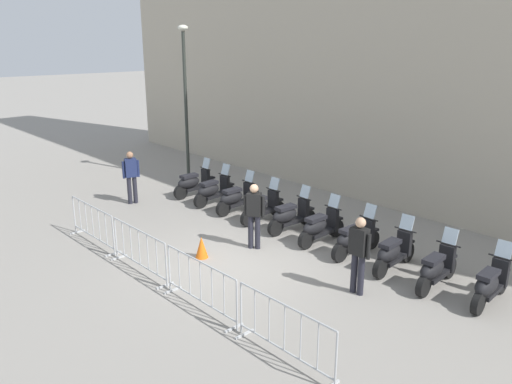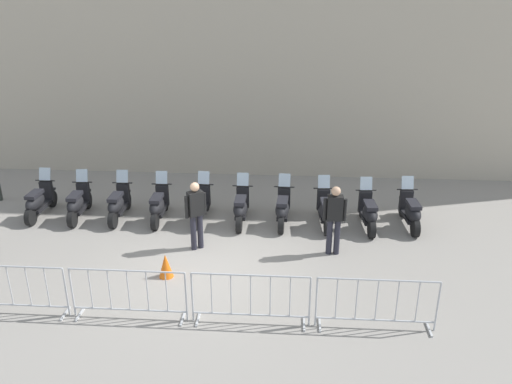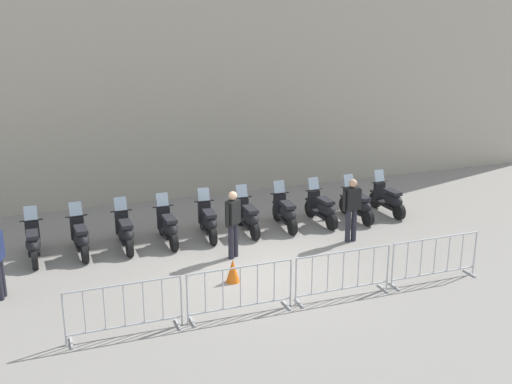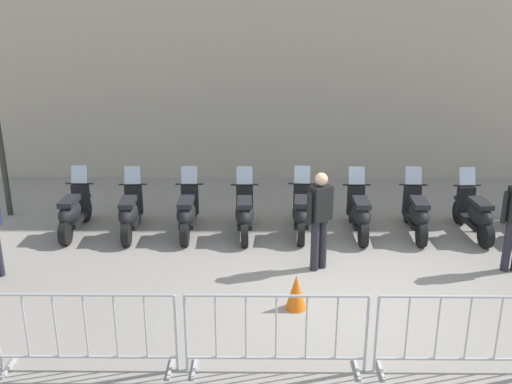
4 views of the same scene
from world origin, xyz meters
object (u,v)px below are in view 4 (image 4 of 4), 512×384
motorcycle_4 (301,212)px  motorcycle_5 (359,214)px  motorcycle_1 (130,213)px  traffic_cone (296,292)px  barrier_segment_1 (276,334)px  barrier_segment_2 (467,335)px  motorcycle_0 (73,212)px  motorcycle_2 (187,213)px  motorcycle_7 (475,214)px  officer_near_row_end (320,216)px  barrier_segment_0 (86,333)px  motorcycle_6 (417,213)px  motorcycle_3 (245,213)px

motorcycle_4 → motorcycle_5: same height
motorcycle_1 → traffic_cone: 4.19m
motorcycle_1 → barrier_segment_1: 5.16m
motorcycle_4 → barrier_segment_1: size_ratio=0.77×
barrier_segment_2 → motorcycle_0: bearing=153.4°
motorcycle_4 → traffic_cone: (0.18, -2.91, -0.18)m
motorcycle_2 → motorcycle_7: same height
motorcycle_5 → barrier_segment_1: 4.72m
officer_near_row_end → traffic_cone: 1.59m
motorcycle_1 → officer_near_row_end: bearing=-13.9°
motorcycle_5 → motorcycle_2: bearing=-171.4°
motorcycle_2 → traffic_cone: size_ratio=3.13×
motorcycle_0 → barrier_segment_0: size_ratio=0.77×
motorcycle_2 → motorcycle_6: size_ratio=1.00×
motorcycle_5 → barrier_segment_2: size_ratio=0.77×
barrier_segment_0 → officer_near_row_end: (2.67, 3.33, 0.45)m
motorcycle_7 → motorcycle_6: bearing=-172.9°
motorcycle_2 → barrier_segment_1: 4.68m
motorcycle_0 → traffic_cone: motorcycle_0 is taller
barrier_segment_2 → officer_near_row_end: (-1.96, 2.62, 0.45)m
motorcycle_6 → officer_near_row_end: bearing=-135.0°
officer_near_row_end → motorcycle_6: bearing=45.0°
motorcycle_5 → motorcycle_7: 2.25m
motorcycle_0 → motorcycle_4: (4.43, 0.71, 0.00)m
barrier_segment_1 → motorcycle_6: bearing=65.7°
motorcycle_1 → motorcycle_2: size_ratio=1.00×
motorcycle_1 → barrier_segment_1: (3.38, -3.90, 0.07)m
motorcycle_7 → barrier_segment_0: motorcycle_7 is taller
motorcycle_0 → officer_near_row_end: bearing=-9.3°
motorcycle_1 → officer_near_row_end: 3.88m
motorcycle_6 → traffic_cone: motorcycle_6 is taller
barrier_segment_2 → traffic_cone: size_ratio=4.06×
motorcycle_1 → motorcycle_4: same height
motorcycle_3 → motorcycle_6: (3.32, 0.53, 0.00)m
barrier_segment_0 → barrier_segment_2: (4.63, 0.71, 0.00)m
motorcycle_0 → motorcycle_7: same height
motorcycle_4 → motorcycle_5: size_ratio=1.00×
motorcycle_2 → motorcycle_5: size_ratio=1.00×
motorcycle_0 → barrier_segment_2: motorcycle_0 is taller
motorcycle_3 → motorcycle_4: 1.12m
motorcycle_3 → barrier_segment_0: size_ratio=0.77×
motorcycle_2 → barrier_segment_0: 4.45m
motorcycle_1 → motorcycle_5: size_ratio=0.99×
motorcycle_0 → motorcycle_3: bearing=8.1°
motorcycle_2 → officer_near_row_end: (2.63, -1.11, 0.53)m
barrier_segment_1 → officer_near_row_end: (0.35, 2.98, 0.45)m
motorcycle_3 → motorcycle_4: (1.09, 0.23, 0.00)m
motorcycle_2 → officer_near_row_end: officer_near_row_end is taller
motorcycle_5 → motorcycle_7: size_ratio=1.01×
motorcycle_2 → barrier_segment_0: motorcycle_2 is taller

